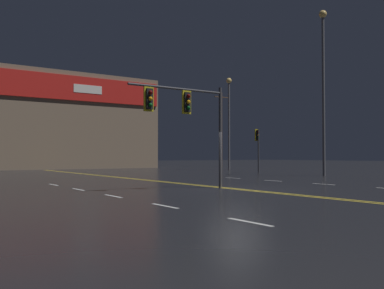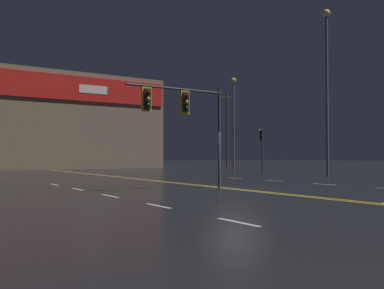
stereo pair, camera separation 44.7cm
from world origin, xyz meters
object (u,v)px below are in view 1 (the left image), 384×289
(traffic_signal_median, at_px, (184,109))
(streetlight_near_left, at_px, (229,111))
(streetlight_median_approach, at_px, (323,73))
(traffic_signal_corner_northeast, at_px, (258,141))

(traffic_signal_median, xyz_separation_m, streetlight_near_left, (17.84, 18.86, 2.61))
(traffic_signal_median, relative_size, streetlight_near_left, 0.49)
(traffic_signal_median, height_order, streetlight_near_left, streetlight_near_left)
(streetlight_near_left, bearing_deg, streetlight_median_approach, -100.76)
(traffic_signal_median, distance_m, traffic_signal_corner_northeast, 18.78)
(traffic_signal_median, relative_size, streetlight_median_approach, 0.39)
(traffic_signal_median, distance_m, streetlight_median_approach, 16.43)
(traffic_signal_corner_northeast, xyz_separation_m, streetlight_near_left, (2.96, 7.42, 3.32))
(traffic_signal_corner_northeast, distance_m, streetlight_median_approach, 8.07)
(streetlight_median_approach, bearing_deg, traffic_signal_median, -162.20)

